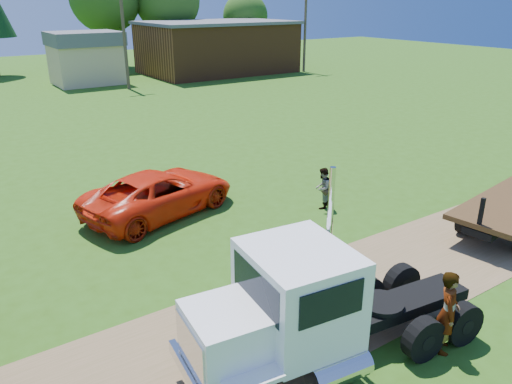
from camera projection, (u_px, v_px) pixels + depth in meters
ground at (374, 281)px, 14.22m from camera, size 140.00×140.00×0.00m
dirt_track at (374, 281)px, 14.22m from camera, size 120.00×4.20×0.01m
white_semi_tractor at (301, 311)px, 10.35m from camera, size 7.29×3.12×4.32m
orange_pickup at (159, 193)px, 18.46m from camera, size 6.41×4.19×1.64m
spectator_a at (448, 312)px, 11.12m from camera, size 0.87×0.84×2.01m
spectator_b at (323, 188)px, 18.96m from camera, size 0.98×0.92×1.60m
brick_building at (217, 47)px, 53.52m from camera, size 15.40×10.40×5.30m
tan_shed at (86, 57)px, 46.29m from camera, size 6.20×5.40×4.70m
utility_poles at (124, 34)px, 42.64m from camera, size 42.20×0.28×9.00m
tree_row at (28, 3)px, 50.58m from camera, size 55.68×11.11×11.51m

